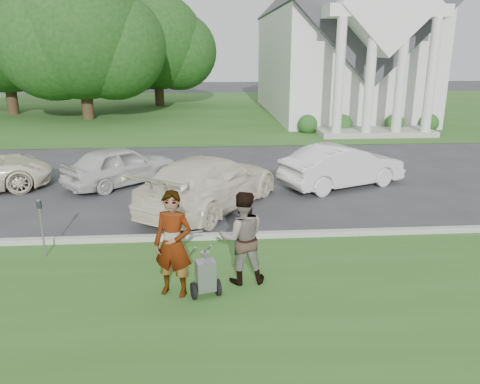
{
  "coord_description": "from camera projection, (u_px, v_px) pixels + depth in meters",
  "views": [
    {
      "loc": [
        -0.15,
        -10.04,
        4.42
      ],
      "look_at": [
        0.57,
        0.0,
        1.36
      ],
      "focal_mm": 35.0,
      "sensor_mm": 36.0,
      "label": 1
    }
  ],
  "objects": [
    {
      "name": "church",
      "position": [
        339.0,
        27.0,
        31.83
      ],
      "size": [
        9.19,
        19.0,
        24.1
      ],
      "color": "white",
      "rests_on": "ground"
    },
    {
      "name": "tree_far",
      "position": [
        2.0,
        31.0,
        32.1
      ],
      "size": [
        11.64,
        9.2,
        10.73
      ],
      "color": "#332316",
      "rests_on": "ground"
    },
    {
      "name": "tree_left",
      "position": [
        81.0,
        39.0,
        29.82
      ],
      "size": [
        10.63,
        8.4,
        9.71
      ],
      "color": "#332316",
      "rests_on": "ground"
    },
    {
      "name": "ground",
      "position": [
        215.0,
        248.0,
        10.87
      ],
      "size": [
        120.0,
        120.0,
        0.0
      ],
      "primitive_type": "plane",
      "color": "#333335",
      "rests_on": "ground"
    },
    {
      "name": "car_c",
      "position": [
        210.0,
        183.0,
        13.46
      ],
      "size": [
        4.69,
        5.6,
        1.53
      ],
      "primitive_type": "imported",
      "rotation": [
        0.0,
        0.0,
        2.56
      ],
      "color": "#EEE6CA",
      "rests_on": "ground"
    },
    {
      "name": "church_lawn",
      "position": [
        208.0,
        109.0,
        36.64
      ],
      "size": [
        80.0,
        30.0,
        0.01
      ],
      "primitive_type": "cube",
      "color": "#2E571E",
      "rests_on": "ground"
    },
    {
      "name": "car_b",
      "position": [
        121.0,
        165.0,
        15.88
      ],
      "size": [
        3.99,
        3.82,
        1.34
      ],
      "primitive_type": "imported",
      "rotation": [
        0.0,
        0.0,
        2.31
      ],
      "color": "silver",
      "rests_on": "ground"
    },
    {
      "name": "curb",
      "position": [
        215.0,
        236.0,
        11.38
      ],
      "size": [
        80.0,
        0.18,
        0.15
      ],
      "primitive_type": "cube",
      "color": "#9E9E93",
      "rests_on": "ground"
    },
    {
      "name": "car_d",
      "position": [
        342.0,
        166.0,
        15.65
      ],
      "size": [
        4.53,
        3.04,
        1.41
      ],
      "primitive_type": "imported",
      "rotation": [
        0.0,
        0.0,
        1.97
      ],
      "color": "silver",
      "rests_on": "ground"
    },
    {
      "name": "tree_back",
      "position": [
        157.0,
        46.0,
        37.85
      ],
      "size": [
        9.61,
        7.6,
        8.89
      ],
      "color": "#332316",
      "rests_on": "ground"
    },
    {
      "name": "striping_cart",
      "position": [
        205.0,
        276.0,
        8.63
      ],
      "size": [
        0.68,
        1.13,
        0.98
      ],
      "rotation": [
        0.0,
        0.0,
        0.24
      ],
      "color": "black",
      "rests_on": "ground"
    },
    {
      "name": "parking_meter_near",
      "position": [
        41.0,
        222.0,
        10.17
      ],
      "size": [
        0.1,
        0.09,
        1.34
      ],
      "color": "gray",
      "rests_on": "ground"
    },
    {
      "name": "person_right",
      "position": [
        242.0,
        238.0,
        9.05
      ],
      "size": [
        0.94,
        0.76,
        1.86
      ],
      "primitive_type": "imported",
      "rotation": [
        0.0,
        0.0,
        3.2
      ],
      "color": "#999999",
      "rests_on": "ground"
    },
    {
      "name": "grass_strip",
      "position": [
        219.0,
        319.0,
        8.01
      ],
      "size": [
        80.0,
        7.0,
        0.01
      ],
      "primitive_type": "cube",
      "color": "#2E571E",
      "rests_on": "ground"
    },
    {
      "name": "person_left",
      "position": [
        173.0,
        245.0,
        8.55
      ],
      "size": [
        0.85,
        0.69,
        2.01
      ],
      "primitive_type": "imported",
      "rotation": [
        0.0,
        0.0,
        -0.32
      ],
      "color": "#999999",
      "rests_on": "ground"
    }
  ]
}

